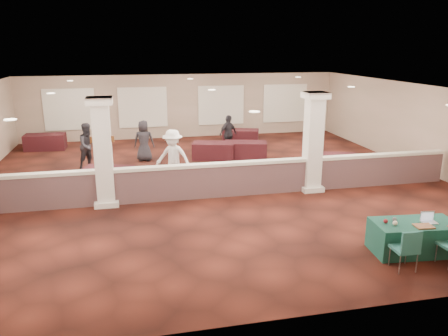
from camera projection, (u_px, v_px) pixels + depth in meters
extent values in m
plane|color=#4B1B12|center=(212.00, 182.00, 15.18)|extent=(16.00, 16.00, 0.00)
cube|color=gray|center=(183.00, 106.00, 22.26)|extent=(16.00, 0.04, 3.20)
cube|color=gray|center=(303.00, 233.00, 7.22)|extent=(16.00, 0.04, 3.20)
cube|color=gray|center=(421.00, 128.00, 16.39)|extent=(0.04, 16.00, 3.20)
cube|color=white|center=(212.00, 89.00, 14.31)|extent=(16.00, 16.00, 0.02)
cube|color=brown|center=(221.00, 181.00, 13.63)|extent=(15.60, 0.20, 1.00)
cube|color=beige|center=(221.00, 164.00, 13.48)|extent=(15.60, 0.28, 0.10)
cube|color=silver|center=(103.00, 153.00, 12.61)|extent=(0.50, 0.50, 3.20)
cube|color=silver|center=(107.00, 202.00, 13.02)|extent=(0.70, 0.70, 0.16)
cube|color=silver|center=(99.00, 101.00, 12.20)|extent=(0.72, 0.72, 0.20)
cube|color=silver|center=(313.00, 142.00, 13.95)|extent=(0.50, 0.50, 3.20)
cube|color=silver|center=(310.00, 187.00, 14.36)|extent=(0.70, 0.70, 0.16)
cube|color=silver|center=(316.00, 95.00, 13.54)|extent=(0.72, 0.72, 0.20)
cylinder|color=brown|center=(92.00, 140.00, 12.44)|extent=(0.12, 0.12, 0.18)
cylinder|color=white|center=(92.00, 140.00, 12.44)|extent=(0.09, 0.09, 0.10)
cylinder|color=brown|center=(112.00, 139.00, 12.56)|extent=(0.12, 0.12, 0.18)
cylinder|color=white|center=(112.00, 139.00, 12.56)|extent=(0.09, 0.09, 0.10)
cube|color=#103C2C|center=(414.00, 237.00, 9.98)|extent=(1.97, 1.13, 0.72)
cylinder|color=slate|center=(436.00, 253.00, 9.55)|extent=(0.03, 0.03, 0.43)
cube|color=#216160|center=(404.00, 249.00, 9.18)|extent=(0.48, 0.48, 0.06)
cube|color=#216160|center=(412.00, 242.00, 8.91)|extent=(0.45, 0.06, 0.45)
cylinder|color=slate|center=(400.00, 265.00, 9.03)|extent=(0.03, 0.03, 0.43)
cylinder|color=slate|center=(417.00, 263.00, 9.10)|extent=(0.03, 0.03, 0.43)
cylinder|color=slate|center=(389.00, 256.00, 9.40)|extent=(0.03, 0.03, 0.43)
cylinder|color=slate|center=(406.00, 255.00, 9.47)|extent=(0.03, 0.03, 0.43)
cube|color=black|center=(109.00, 177.00, 14.65)|extent=(1.81, 1.28, 0.66)
cube|color=black|center=(246.00, 150.00, 18.31)|extent=(1.91, 1.29, 0.71)
cube|color=black|center=(333.00, 163.00, 16.33)|extent=(1.88, 1.37, 0.69)
cube|color=black|center=(45.00, 142.00, 19.85)|extent=(1.78, 0.93, 0.71)
cube|color=black|center=(213.00, 151.00, 18.23)|extent=(1.88, 1.29, 0.70)
cube|color=black|center=(241.00, 137.00, 21.05)|extent=(1.89, 1.36, 0.69)
imported|color=black|center=(88.00, 146.00, 16.69)|extent=(0.96, 0.88, 1.76)
imported|color=silver|center=(173.00, 157.00, 14.75)|extent=(1.33, 1.04, 1.89)
imported|color=black|center=(228.00, 134.00, 19.13)|extent=(1.08, 0.91, 1.67)
imported|color=black|center=(144.00, 141.00, 17.79)|extent=(0.88, 0.56, 1.68)
cube|color=silver|center=(429.00, 222.00, 9.86)|extent=(0.35, 0.26, 0.02)
cube|color=silver|center=(427.00, 216.00, 9.94)|extent=(0.33, 0.05, 0.22)
cube|color=silver|center=(427.00, 216.00, 9.93)|extent=(0.30, 0.03, 0.19)
cube|color=#AF591C|center=(424.00, 226.00, 9.64)|extent=(0.43, 0.34, 0.03)
sphere|color=beige|center=(395.00, 223.00, 9.71)|extent=(0.11, 0.11, 0.11)
sphere|color=maroon|center=(386.00, 221.00, 9.84)|extent=(0.10, 0.10, 0.10)
sphere|color=#4E4E53|center=(395.00, 219.00, 9.93)|extent=(0.10, 0.10, 0.10)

